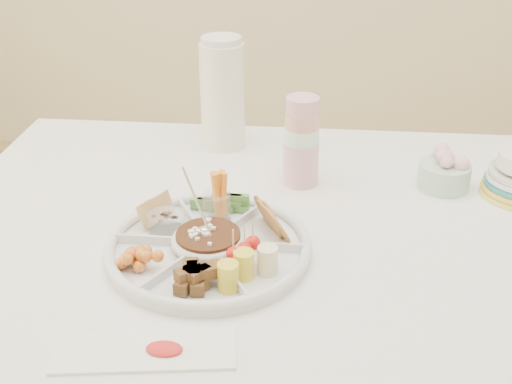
{
  "coord_description": "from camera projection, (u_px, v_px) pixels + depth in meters",
  "views": [
    {
      "loc": [
        0.02,
        -1.12,
        1.43
      ],
      "look_at": [
        -0.09,
        -0.03,
        0.84
      ],
      "focal_mm": 45.0,
      "sensor_mm": 36.0,
      "label": 1
    }
  ],
  "objects": [
    {
      "name": "thermos",
      "position": [
        223.0,
        92.0,
        1.59
      ],
      "size": [
        0.12,
        0.12,
        0.29
      ],
      "primitive_type": "cylinder",
      "rotation": [
        0.0,
        0.0,
        0.08
      ],
      "color": "white",
      "rests_on": "dining_table"
    },
    {
      "name": "dining_table",
      "position": [
        295.0,
        364.0,
        1.49
      ],
      "size": [
        1.52,
        1.02,
        0.76
      ],
      "primitive_type": "cube",
      "color": "white",
      "rests_on": "floor"
    },
    {
      "name": "cup_stack",
      "position": [
        302.0,
        138.0,
        1.42
      ],
      "size": [
        0.09,
        0.09,
        0.22
      ],
      "primitive_type": "cylinder",
      "rotation": [
        0.0,
        0.0,
        0.19
      ],
      "color": "silver",
      "rests_on": "dining_table"
    },
    {
      "name": "granola_chunks",
      "position": [
        195.0,
        279.0,
        1.08
      ],
      "size": [
        0.11,
        0.11,
        0.05
      ],
      "primitive_type": null,
      "rotation": [
        0.0,
        0.0,
        -0.01
      ],
      "color": "#4A2F1D",
      "rests_on": "party_tray"
    },
    {
      "name": "party_tray",
      "position": [
        209.0,
        244.0,
        1.2
      ],
      "size": [
        0.38,
        0.38,
        0.04
      ],
      "primitive_type": "cylinder",
      "rotation": [
        0.0,
        0.0,
        -0.01
      ],
      "color": "silver",
      "rests_on": "dining_table"
    },
    {
      "name": "banana_tomato",
      "position": [
        265.0,
        250.0,
        1.12
      ],
      "size": [
        0.12,
        0.12,
        0.1
      ],
      "primitive_type": null,
      "rotation": [
        0.0,
        0.0,
        -0.01
      ],
      "color": "#DCBD74",
      "rests_on": "party_tray"
    },
    {
      "name": "cherries",
      "position": [
        140.0,
        254.0,
        1.15
      ],
      "size": [
        0.1,
        0.1,
        0.04
      ],
      "primitive_type": null,
      "rotation": [
        0.0,
        0.0,
        -0.01
      ],
      "color": "#F6A32C",
      "rests_on": "party_tray"
    },
    {
      "name": "placemat",
      "position": [
        145.0,
        350.0,
        0.97
      ],
      "size": [
        0.29,
        0.13,
        0.01
      ],
      "primitive_type": "cube",
      "rotation": [
        0.0,
        0.0,
        0.14
      ],
      "color": "white",
      "rests_on": "dining_table"
    },
    {
      "name": "flower_bowl",
      "position": [
        445.0,
        170.0,
        1.43
      ],
      "size": [
        0.12,
        0.12,
        0.09
      ],
      "primitive_type": "cylinder",
      "rotation": [
        0.0,
        0.0,
        -0.04
      ],
      "color": "silver",
      "rests_on": "dining_table"
    },
    {
      "name": "bean_dip",
      "position": [
        208.0,
        241.0,
        1.2
      ],
      "size": [
        0.12,
        0.12,
        0.04
      ],
      "primitive_type": "cylinder",
      "rotation": [
        0.0,
        0.0,
        -0.01
      ],
      "color": "#3C1910",
      "rests_on": "party_tray"
    },
    {
      "name": "tortillas",
      "position": [
        271.0,
        220.0,
        1.24
      ],
      "size": [
        0.1,
        0.1,
        0.06
      ],
      "primitive_type": null,
      "rotation": [
        0.0,
        0.0,
        -0.01
      ],
      "color": "#AF814A",
      "rests_on": "party_tray"
    },
    {
      "name": "pita_raisins",
      "position": [
        157.0,
        214.0,
        1.26
      ],
      "size": [
        0.1,
        0.1,
        0.06
      ],
      "primitive_type": null,
      "rotation": [
        0.0,
        0.0,
        -0.01
      ],
      "color": "#E3C786",
      "rests_on": "party_tray"
    },
    {
      "name": "carrot_cucumber",
      "position": [
        219.0,
        192.0,
        1.29
      ],
      "size": [
        0.11,
        0.11,
        0.1
      ],
      "primitive_type": null,
      "rotation": [
        0.0,
        0.0,
        -0.01
      ],
      "color": "orange",
      "rests_on": "party_tray"
    }
  ]
}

